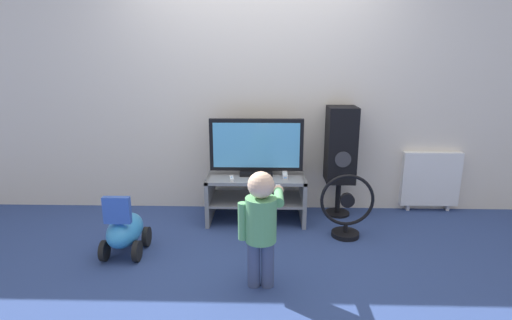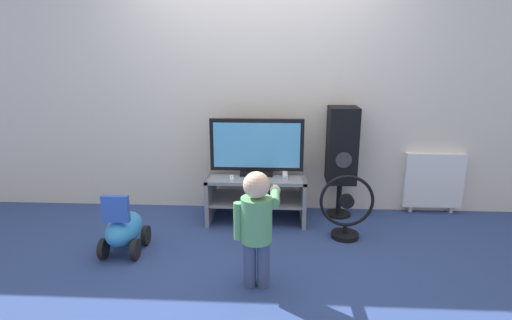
{
  "view_description": "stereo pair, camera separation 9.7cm",
  "coord_description": "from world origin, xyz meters",
  "views": [
    {
      "loc": [
        0.1,
        -3.37,
        1.54
      ],
      "look_at": [
        0.0,
        0.15,
        0.62
      ],
      "focal_mm": 28.0,
      "sensor_mm": 36.0,
      "label": 1
    },
    {
      "loc": [
        0.19,
        -3.37,
        1.54
      ],
      "look_at": [
        0.0,
        0.15,
        0.62
      ],
      "focal_mm": 28.0,
      "sensor_mm": 36.0,
      "label": 2
    }
  ],
  "objects": [
    {
      "name": "radiator",
      "position": [
        1.76,
        0.52,
        0.33
      ],
      "size": [
        0.58,
        0.08,
        0.61
      ],
      "color": "white",
      "rests_on": "ground_plane"
    },
    {
      "name": "television",
      "position": [
        0.0,
        0.28,
        0.71
      ],
      "size": [
        0.88,
        0.2,
        0.53
      ],
      "color": "black",
      "rests_on": "tv_stand"
    },
    {
      "name": "game_console",
      "position": [
        0.27,
        0.18,
        0.47
      ],
      "size": [
        0.04,
        0.17,
        0.04
      ],
      "color": "white",
      "rests_on": "tv_stand"
    },
    {
      "name": "child",
      "position": [
        0.06,
        -0.91,
        0.48
      ],
      "size": [
        0.31,
        0.47,
        0.82
      ],
      "color": "#3F4C72",
      "rests_on": "ground_plane"
    },
    {
      "name": "ride_on_toy",
      "position": [
        -1.03,
        -0.48,
        0.2
      ],
      "size": [
        0.29,
        0.47,
        0.52
      ],
      "color": "#338CD1",
      "rests_on": "ground_plane"
    },
    {
      "name": "speaker_tower",
      "position": [
        0.81,
        0.4,
        0.69
      ],
      "size": [
        0.27,
        0.31,
        1.08
      ],
      "color": "black",
      "rests_on": "ground_plane"
    },
    {
      "name": "ground_plane",
      "position": [
        0.0,
        0.0,
        0.0
      ],
      "size": [
        16.0,
        16.0,
        0.0
      ],
      "primitive_type": "plane",
      "color": "navy"
    },
    {
      "name": "remote_primary",
      "position": [
        -0.22,
        0.1,
        0.46
      ],
      "size": [
        0.05,
        0.13,
        0.03
      ],
      "color": "white",
      "rests_on": "tv_stand"
    },
    {
      "name": "floor_fan",
      "position": [
        0.79,
        -0.12,
        0.25
      ],
      "size": [
        0.47,
        0.24,
        0.57
      ],
      "color": "black",
      "rests_on": "ground_plane"
    },
    {
      "name": "wall_back",
      "position": [
        0.0,
        0.59,
        1.3
      ],
      "size": [
        10.0,
        0.06,
        2.6
      ],
      "color": "silver",
      "rests_on": "ground_plane"
    },
    {
      "name": "tv_stand",
      "position": [
        0.0,
        0.26,
        0.29
      ],
      "size": [
        0.92,
        0.51,
        0.44
      ],
      "color": "gray",
      "rests_on": "ground_plane"
    }
  ]
}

